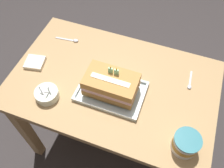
# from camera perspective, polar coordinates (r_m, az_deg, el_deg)

# --- Properties ---
(ground_plane) EXTENTS (8.00, 8.00, 0.00)m
(ground_plane) POSITION_cam_1_polar(r_m,az_deg,el_deg) (1.97, 0.12, -12.66)
(ground_plane) COLOR #383333
(dining_table) EXTENTS (1.10, 0.70, 0.78)m
(dining_table) POSITION_cam_1_polar(r_m,az_deg,el_deg) (1.38, 0.17, -2.54)
(dining_table) COLOR tan
(dining_table) RESTS_ON ground_plane
(foil_tray) EXTENTS (0.34, 0.23, 0.02)m
(foil_tray) POSITION_cam_1_polar(r_m,az_deg,el_deg) (1.24, -0.19, -1.88)
(foil_tray) COLOR silver
(foil_tray) RESTS_ON dining_table
(birthday_cake) EXTENTS (0.26, 0.16, 0.15)m
(birthday_cake) POSITION_cam_1_polar(r_m,az_deg,el_deg) (1.18, -0.20, -0.06)
(birthday_cake) COLOR #BF8948
(birthday_cake) RESTS_ON foil_tray
(bowl_stack) EXTENTS (0.12, 0.12, 0.09)m
(bowl_stack) POSITION_cam_1_polar(r_m,az_deg,el_deg) (1.25, -15.21, -2.33)
(bowl_stack) COLOR silver
(bowl_stack) RESTS_ON dining_table
(ice_cream_tub) EXTENTS (0.12, 0.12, 0.09)m
(ice_cream_tub) POSITION_cam_1_polar(r_m,az_deg,el_deg) (1.11, 17.08, -13.34)
(ice_cream_tub) COLOR white
(ice_cream_tub) RESTS_ON dining_table
(serving_spoon_near_tray) EXTENTS (0.02, 0.13, 0.01)m
(serving_spoon_near_tray) POSITION_cam_1_polar(r_m,az_deg,el_deg) (1.33, 17.97, -0.02)
(serving_spoon_near_tray) COLOR silver
(serving_spoon_near_tray) RESTS_ON dining_table
(serving_spoon_by_bowls) EXTENTS (0.15, 0.03, 0.01)m
(serving_spoon_by_bowls) POSITION_cam_1_polar(r_m,az_deg,el_deg) (1.49, -9.29, 10.24)
(serving_spoon_by_bowls) COLOR silver
(serving_spoon_by_bowls) RESTS_ON dining_table
(napkin_pile) EXTENTS (0.12, 0.12, 0.02)m
(napkin_pile) POSITION_cam_1_polar(r_m,az_deg,el_deg) (1.42, -17.84, 4.90)
(napkin_pile) COLOR silver
(napkin_pile) RESTS_ON dining_table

